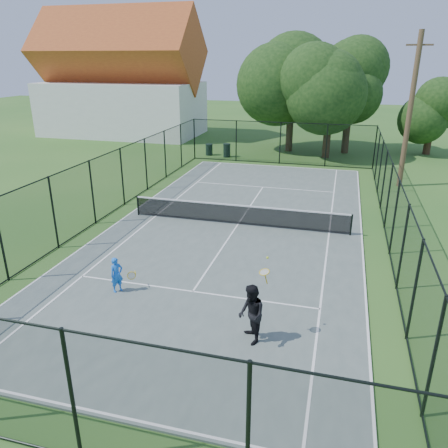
% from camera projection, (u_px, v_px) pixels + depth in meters
% --- Properties ---
extents(ground, '(120.00, 120.00, 0.00)m').
position_uv_depth(ground, '(238.00, 226.00, 20.14)').
color(ground, '#28581E').
extents(tennis_court, '(11.00, 24.00, 0.06)m').
position_uv_depth(tennis_court, '(238.00, 225.00, 20.13)').
color(tennis_court, '#505E58').
rests_on(tennis_court, ground).
extents(tennis_net, '(10.08, 0.08, 0.95)m').
position_uv_depth(tennis_net, '(238.00, 214.00, 19.93)').
color(tennis_net, black).
rests_on(tennis_net, tennis_court).
extents(fence, '(13.10, 26.10, 3.00)m').
position_uv_depth(fence, '(238.00, 194.00, 19.60)').
color(fence, black).
rests_on(fence, ground).
extents(tree_near_left, '(6.62, 6.62, 8.64)m').
position_uv_depth(tree_near_left, '(292.00, 84.00, 34.31)').
color(tree_near_left, '#332114').
rests_on(tree_near_left, ground).
extents(tree_near_mid, '(5.92, 5.92, 7.75)m').
position_uv_depth(tree_near_mid, '(331.00, 94.00, 32.14)').
color(tree_near_mid, '#332114').
rests_on(tree_near_mid, ground).
extents(tree_near_right, '(5.85, 5.85, 8.07)m').
position_uv_depth(tree_near_right, '(351.00, 87.00, 33.65)').
color(tree_near_right, '#332114').
rests_on(tree_near_right, ground).
extents(tree_far_right, '(3.75, 3.75, 4.96)m').
position_uv_depth(tree_far_right, '(432.00, 115.00, 33.93)').
color(tree_far_right, '#332114').
rests_on(tree_far_right, ground).
extents(building, '(15.30, 8.15, 11.87)m').
position_uv_depth(building, '(121.00, 83.00, 42.35)').
color(building, silver).
rests_on(building, ground).
extents(trash_bin_left, '(0.58, 0.58, 0.88)m').
position_uv_depth(trash_bin_left, '(209.00, 150.00, 34.48)').
color(trash_bin_left, black).
rests_on(trash_bin_left, ground).
extents(trash_bin_right, '(0.58, 0.58, 1.03)m').
position_uv_depth(trash_bin_right, '(227.00, 150.00, 33.84)').
color(trash_bin_right, black).
rests_on(trash_bin_right, ground).
extents(utility_pole, '(1.40, 0.30, 8.68)m').
position_uv_depth(utility_pole, '(410.00, 111.00, 24.77)').
color(utility_pole, '#4C3823').
rests_on(utility_pole, ground).
extents(player_blue, '(0.83, 0.52, 1.19)m').
position_uv_depth(player_blue, '(117.00, 275.00, 14.18)').
color(player_blue, blue).
rests_on(player_blue, tennis_court).
extents(player_black, '(0.94, 1.16, 2.28)m').
position_uv_depth(player_black, '(251.00, 314.00, 11.56)').
color(player_black, black).
rests_on(player_black, tennis_court).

